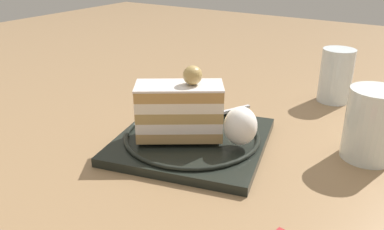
% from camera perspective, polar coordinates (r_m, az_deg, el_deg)
% --- Properties ---
extents(ground_plane, '(2.40, 2.40, 0.00)m').
position_cam_1_polar(ground_plane, '(0.65, -0.66, -2.71)').
color(ground_plane, '#916F4B').
extents(dessert_plate, '(0.27, 0.27, 0.02)m').
position_cam_1_polar(dessert_plate, '(0.61, 0.00, -3.49)').
color(dessert_plate, black).
rests_on(dessert_plate, ground_plane).
extents(cake_slice, '(0.12, 0.14, 0.11)m').
position_cam_1_polar(cake_slice, '(0.58, -1.77, 0.79)').
color(cake_slice, tan).
rests_on(cake_slice, dessert_plate).
extents(whipped_cream_dollop, '(0.05, 0.05, 0.06)m').
position_cam_1_polar(whipped_cream_dollop, '(0.56, 7.06, -1.59)').
color(whipped_cream_dollop, white).
rests_on(whipped_cream_dollop, dessert_plate).
extents(fork, '(0.12, 0.06, 0.00)m').
position_cam_1_polar(fork, '(0.67, 3.81, 0.19)').
color(fork, silver).
rests_on(fork, dessert_plate).
extents(drink_glass_near, '(0.07, 0.07, 0.11)m').
position_cam_1_polar(drink_glass_near, '(0.61, 24.56, -1.73)').
color(drink_glass_near, white).
rests_on(drink_glass_near, ground_plane).
extents(drink_glass_far, '(0.06, 0.06, 0.11)m').
position_cam_1_polar(drink_glass_far, '(0.82, 20.14, 5.19)').
color(drink_glass_far, silver).
rests_on(drink_glass_far, ground_plane).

